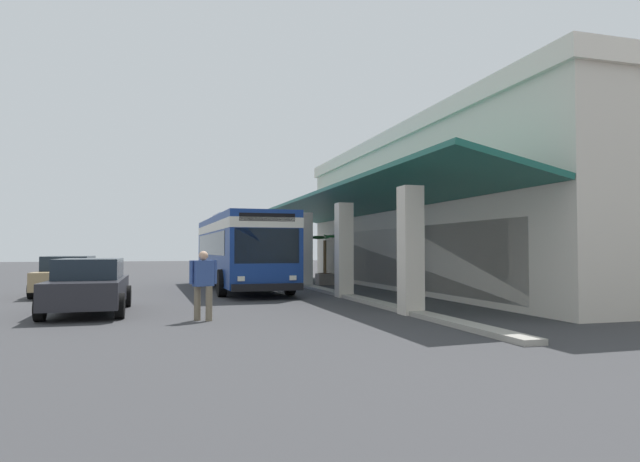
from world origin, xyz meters
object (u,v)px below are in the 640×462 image
at_px(parked_sedan_charcoal, 89,285).
at_px(parked_sedan_tan, 68,275).
at_px(pedestrian, 203,281).
at_px(potted_palm, 325,270).
at_px(transit_bus, 240,247).

bearing_deg(parked_sedan_charcoal, parked_sedan_tan, -167.07).
relative_size(parked_sedan_tan, parked_sedan_charcoal, 1.00).
xyz_separation_m(parked_sedan_tan, pedestrian, (9.03, 4.37, 0.20)).
bearing_deg(parked_sedan_tan, parked_sedan_charcoal, 12.93).
height_order(parked_sedan_tan, potted_palm, potted_palm).
bearing_deg(parked_sedan_charcoal, transit_bus, 146.55).
distance_m(parked_sedan_tan, parked_sedan_charcoal, 6.73).
xyz_separation_m(transit_bus, potted_palm, (-1.82, 4.40, -1.14)).
bearing_deg(parked_sedan_charcoal, pedestrian, 49.17).
relative_size(parked_sedan_charcoal, potted_palm, 1.76).
height_order(transit_bus, parked_sedan_charcoal, transit_bus).
bearing_deg(parked_sedan_tan, transit_bus, 100.82).
xyz_separation_m(pedestrian, potted_palm, (-12.13, 6.71, -0.24)).
height_order(transit_bus, potted_palm, transit_bus).
distance_m(transit_bus, parked_sedan_charcoal, 9.45).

